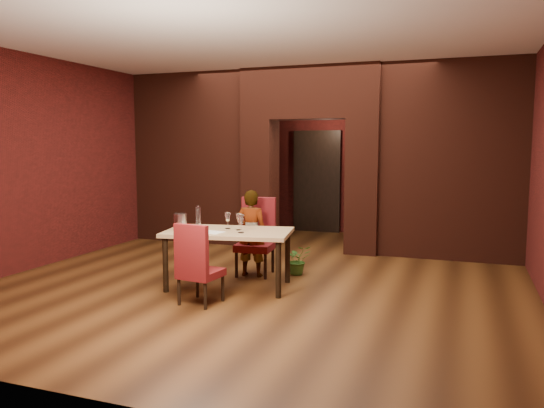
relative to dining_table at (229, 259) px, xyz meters
The scene contains 24 objects.
floor 0.96m from the dining_table, 71.21° to the left, with size 8.00×8.00×0.00m, color #4E2D13.
ceiling 2.96m from the dining_table, 71.21° to the left, with size 7.00×8.00×0.04m, color silver.
wall_back 5.00m from the dining_table, 86.62° to the left, with size 7.00×0.04×3.20m, color maroon.
wall_front 3.40m from the dining_table, 84.83° to the right, with size 7.00×0.04×3.20m, color maroon.
wall_left 3.54m from the dining_table, 165.36° to the left, with size 0.04×8.00×3.20m, color maroon.
pillar_left 3.02m from the dining_table, 103.17° to the left, with size 0.55×0.55×2.30m, color maroon.
pillar_right 3.19m from the dining_table, 66.48° to the left, with size 0.55×0.55×2.30m, color maroon.
lintel 3.71m from the dining_table, 84.25° to the left, with size 2.45×0.55×0.90m, color maroon.
wing_wall_left 3.72m from the dining_table, 126.18° to the left, with size 2.27×0.35×3.20m, color maroon.
wing_wall_right 4.07m from the dining_table, 47.00° to the left, with size 2.27×0.35×3.20m, color maroon.
vent_panel 2.64m from the dining_table, 104.63° to the left, with size 0.40×0.03×0.50m, color brown.
rear_door 4.83m from the dining_table, 91.37° to the left, with size 0.90×0.08×2.10m, color black.
rear_door_frame 4.79m from the dining_table, 91.38° to the left, with size 1.02×0.04×2.22m, color black.
dining_table is the anchor object (origin of this frame).
chair_far 0.76m from the dining_table, 84.05° to the left, with size 0.50×0.50×1.10m, color maroon.
chair_near 0.77m from the dining_table, 90.49° to the right, with size 0.44×0.44×0.96m, color maroon.
person_seated 0.70m from the dining_table, 85.54° to the left, with size 0.45×0.29×1.23m, color beige.
wine_glass_a 0.51m from the dining_table, 117.50° to the left, with size 0.09×0.09×0.21m, color white, non-canonical shape.
wine_glass_b 0.50m from the dining_table, 32.34° to the left, with size 0.09×0.09×0.22m, color white, non-canonical shape.
wine_glass_c 0.56m from the dining_table, 26.84° to the right, with size 0.09×0.09×0.23m, color white, non-canonical shape.
tasting_sheet 0.46m from the dining_table, 124.87° to the right, with size 0.32×0.23×0.00m, color silver.
wine_bucket 0.80m from the dining_table, 168.37° to the right, with size 0.17×0.17×0.21m, color silver.
water_bottle 0.73m from the dining_table, 167.02° to the left, with size 0.07×0.07×0.29m, color white.
potted_plant 1.17m from the dining_table, 56.71° to the left, with size 0.38×0.33×0.43m, color #2F5D1F.
Camera 1 is at (2.58, -7.02, 1.86)m, focal length 35.00 mm.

